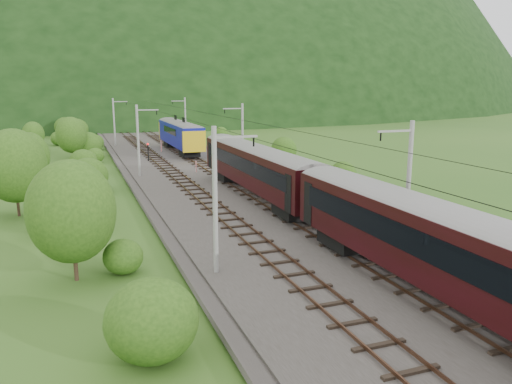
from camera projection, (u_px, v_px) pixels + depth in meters
name	position (u px, v px, depth m)	size (l,w,h in m)	color
ground	(317.00, 263.00, 29.66)	(600.00, 600.00, 0.00)	#2B5119
railbed	(258.00, 220.00, 38.80)	(14.00, 220.00, 0.30)	#38332D
track_left	(229.00, 220.00, 37.94)	(2.40, 220.00, 0.27)	brown
track_right	(286.00, 214.00, 39.57)	(2.40, 220.00, 0.27)	brown
catenary_left	(139.00, 139.00, 56.01)	(2.54, 192.28, 8.00)	gray
catenary_right	(242.00, 135.00, 60.15)	(2.54, 192.28, 8.00)	gray
overhead_wires	(258.00, 130.00, 37.35)	(4.83, 198.00, 0.03)	black
mountain_main	(96.00, 105.00, 268.22)	(504.00, 360.00, 244.00)	black
train	(439.00, 233.00, 22.91)	(3.19, 128.24, 5.55)	black
hazard_post_near	(161.00, 146.00, 77.64)	(0.18, 0.18, 1.71)	red
hazard_post_far	(196.00, 167.00, 59.01)	(0.15, 0.15, 1.36)	red
signal	(148.00, 150.00, 67.79)	(0.27, 0.27, 2.44)	black
vegetation_left	(62.00, 174.00, 44.42)	(12.30, 146.14, 7.09)	#244813
vegetation_right	(378.00, 184.00, 46.50)	(7.10, 112.85, 3.20)	#244813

